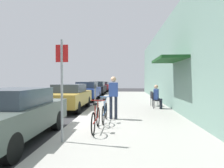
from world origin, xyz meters
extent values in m
plane|color=#2D2D30|center=(0.00, 0.00, 0.00)|extent=(60.00, 60.00, 0.00)
cube|color=#9E9B93|center=(2.25, 2.00, 0.06)|extent=(4.50, 32.00, 0.12)
cube|color=gray|center=(4.65, 2.00, 2.65)|extent=(0.30, 32.00, 5.30)
cube|color=#19471E|center=(3.95, 1.67, 2.60)|extent=(1.10, 2.80, 0.12)
cube|color=#47514C|center=(-1.10, -2.29, 0.65)|extent=(1.80, 4.40, 0.66)
cube|color=#333D47|center=(-1.10, -2.14, 1.22)|extent=(1.48, 2.11, 0.47)
cylinder|color=black|center=(-0.31, -0.93, 0.32)|extent=(0.22, 0.64, 0.64)
cylinder|color=black|center=(-1.89, -0.93, 0.32)|extent=(0.22, 0.64, 0.64)
cylinder|color=black|center=(-0.31, -3.66, 0.32)|extent=(0.22, 0.64, 0.64)
cube|color=#A58433|center=(-1.10, 3.43, 0.66)|extent=(1.80, 4.40, 0.67)
cube|color=#333D47|center=(-1.10, 3.58, 1.21)|extent=(1.48, 2.11, 0.44)
cylinder|color=black|center=(-0.31, 4.79, 0.32)|extent=(0.22, 0.64, 0.64)
cylinder|color=black|center=(-1.89, 4.79, 0.32)|extent=(0.22, 0.64, 0.64)
cylinder|color=black|center=(-0.31, 2.06, 0.32)|extent=(0.22, 0.64, 0.64)
cylinder|color=black|center=(-1.89, 2.06, 0.32)|extent=(0.22, 0.64, 0.64)
cube|color=navy|center=(-1.10, 8.74, 0.65)|extent=(1.80, 4.40, 0.66)
cube|color=#333D47|center=(-1.10, 8.89, 1.24)|extent=(1.48, 2.11, 0.51)
cylinder|color=black|center=(-0.31, 10.10, 0.32)|extent=(0.22, 0.64, 0.64)
cylinder|color=black|center=(-1.89, 10.10, 0.32)|extent=(0.22, 0.64, 0.64)
cylinder|color=black|center=(-0.31, 7.38, 0.32)|extent=(0.22, 0.64, 0.64)
cylinder|color=black|center=(-1.89, 7.38, 0.32)|extent=(0.22, 0.64, 0.64)
cube|color=black|center=(-1.10, 14.88, 0.63)|extent=(1.80, 4.40, 0.62)
cube|color=#333D47|center=(-1.10, 15.03, 1.20)|extent=(1.48, 2.11, 0.52)
cylinder|color=black|center=(-0.31, 16.24, 0.32)|extent=(0.22, 0.64, 0.64)
cylinder|color=black|center=(-1.89, 16.24, 0.32)|extent=(0.22, 0.64, 0.64)
cylinder|color=black|center=(-0.31, 13.51, 0.32)|extent=(0.22, 0.64, 0.64)
cylinder|color=black|center=(-1.89, 13.51, 0.32)|extent=(0.22, 0.64, 0.64)
cube|color=maroon|center=(-1.10, 20.49, 0.62)|extent=(1.80, 4.40, 0.60)
cube|color=#333D47|center=(-1.10, 20.64, 1.14)|extent=(1.48, 2.11, 0.43)
cylinder|color=black|center=(-0.31, 21.85, 0.32)|extent=(0.22, 0.64, 0.64)
cylinder|color=black|center=(-1.89, 21.85, 0.32)|extent=(0.22, 0.64, 0.64)
cylinder|color=black|center=(-0.31, 19.13, 0.32)|extent=(0.22, 0.64, 0.64)
cylinder|color=black|center=(-1.89, 19.13, 0.32)|extent=(0.22, 0.64, 0.64)
cylinder|color=slate|center=(0.45, 2.86, 0.67)|extent=(0.07, 0.07, 1.10)
cube|color=#383D42|center=(0.45, 2.86, 1.33)|extent=(0.12, 0.10, 0.22)
cylinder|color=gray|center=(0.40, -2.55, 1.42)|extent=(0.06, 0.06, 2.60)
cube|color=red|center=(0.40, -2.53, 2.37)|extent=(0.32, 0.02, 0.44)
torus|color=black|center=(1.10, -0.88, 0.45)|extent=(0.04, 0.66, 0.66)
torus|color=black|center=(1.10, -1.93, 0.45)|extent=(0.04, 0.66, 0.66)
cylinder|color=maroon|center=(1.10, -1.41, 0.45)|extent=(0.04, 1.05, 0.04)
cylinder|color=maroon|center=(1.10, -1.56, 0.70)|extent=(0.04, 0.04, 0.50)
cube|color=black|center=(1.10, -1.56, 0.97)|extent=(0.10, 0.20, 0.06)
cylinder|color=maroon|center=(1.10, -0.93, 0.73)|extent=(0.03, 0.03, 0.56)
cylinder|color=maroon|center=(1.10, -0.93, 1.01)|extent=(0.46, 0.03, 0.03)
torus|color=black|center=(1.24, 0.46, 0.45)|extent=(0.04, 0.66, 0.66)
torus|color=black|center=(1.24, -0.59, 0.45)|extent=(0.04, 0.66, 0.66)
cylinder|color=#1E4C8C|center=(1.24, -0.06, 0.45)|extent=(0.04, 1.05, 0.04)
cylinder|color=#1E4C8C|center=(1.24, -0.21, 0.70)|extent=(0.04, 0.04, 0.50)
cube|color=black|center=(1.24, -0.21, 0.97)|extent=(0.10, 0.20, 0.06)
cylinder|color=#1E4C8C|center=(1.24, 0.41, 0.73)|extent=(0.03, 0.03, 0.56)
cylinder|color=#1E4C8C|center=(1.24, 0.41, 1.01)|extent=(0.46, 0.03, 0.03)
cylinder|color=black|center=(4.03, 3.54, 0.34)|extent=(0.04, 0.04, 0.45)
cylinder|color=black|center=(3.90, 3.19, 0.34)|extent=(0.04, 0.04, 0.45)
cylinder|color=black|center=(3.67, 3.67, 0.34)|extent=(0.04, 0.04, 0.45)
cylinder|color=black|center=(3.54, 3.31, 0.34)|extent=(0.04, 0.04, 0.45)
cube|color=black|center=(3.78, 3.43, 0.59)|extent=(0.56, 0.56, 0.03)
cube|color=black|center=(3.59, 3.50, 0.79)|extent=(0.18, 0.42, 0.40)
cylinder|color=#232838|center=(3.99, 3.46, 0.35)|extent=(0.11, 0.11, 0.47)
cylinder|color=#232838|center=(3.86, 3.51, 0.59)|extent=(0.39, 0.25, 0.14)
cylinder|color=#232838|center=(3.92, 3.27, 0.35)|extent=(0.11, 0.11, 0.47)
cylinder|color=#232838|center=(3.80, 3.32, 0.59)|extent=(0.39, 0.25, 0.14)
cube|color=#334C99|center=(3.71, 3.45, 0.89)|extent=(0.33, 0.41, 0.56)
sphere|color=tan|center=(3.71, 3.45, 1.30)|extent=(0.22, 0.22, 0.22)
cylinder|color=black|center=(3.95, 4.62, 0.34)|extent=(0.04, 0.04, 0.45)
cylinder|color=black|center=(3.99, 4.24, 0.34)|extent=(0.04, 0.04, 0.45)
cylinder|color=black|center=(3.57, 4.58, 0.34)|extent=(0.04, 0.04, 0.45)
cylinder|color=black|center=(3.62, 4.20, 0.34)|extent=(0.04, 0.04, 0.45)
cube|color=black|center=(3.78, 4.41, 0.59)|extent=(0.49, 0.49, 0.03)
cube|color=black|center=(3.58, 4.39, 0.79)|extent=(0.08, 0.44, 0.40)
cylinder|color=#232838|center=(1.44, 0.45, 0.57)|extent=(0.12, 0.12, 0.90)
cylinder|color=#232838|center=(1.64, 0.45, 0.57)|extent=(0.12, 0.12, 0.90)
cube|color=#334C99|center=(1.54, 0.45, 1.30)|extent=(0.36, 0.22, 0.56)
sphere|color=tan|center=(1.54, 0.45, 1.71)|extent=(0.22, 0.22, 0.22)
camera|label=1|loc=(1.99, -7.54, 1.72)|focal=32.13mm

